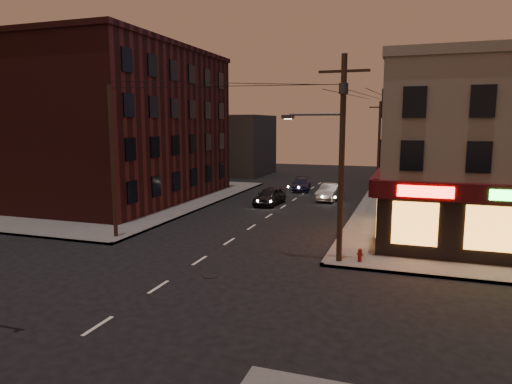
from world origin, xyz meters
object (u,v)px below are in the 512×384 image
at_px(sedan_mid, 330,192).
at_px(fire_hydrant, 360,254).
at_px(sedan_far, 301,185).
at_px(sedan_near, 270,196).

relative_size(sedan_mid, fire_hydrant, 6.75).
distance_m(sedan_far, fire_hydrant, 25.10).
bearing_deg(sedan_mid, sedan_far, 134.57).
bearing_deg(sedan_mid, sedan_near, -131.94).
relative_size(sedan_far, fire_hydrant, 6.58).
relative_size(sedan_near, sedan_mid, 0.97).
xyz_separation_m(sedan_near, sedan_far, (0.64, 8.93, -0.11)).
xyz_separation_m(sedan_near, sedan_mid, (4.51, 4.00, -0.00)).
distance_m(sedan_near, fire_hydrant, 17.30).
bearing_deg(sedan_far, fire_hydrant, -77.77).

